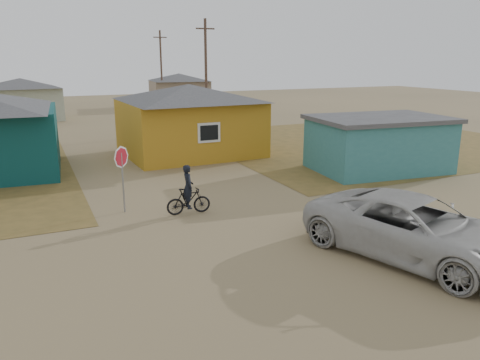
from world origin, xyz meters
The scene contains 11 objects.
ground centered at (0.00, 0.00, 0.00)m, with size 120.00×120.00×0.00m, color #8B7550.
grass_ne centered at (14.00, 13.00, 0.01)m, with size 20.00×18.00×0.00m, color brown.
house_yellow centered at (2.50, 14.00, 2.00)m, with size 7.72×6.76×3.90m.
shed_turquoise centered at (9.50, 6.50, 1.31)m, with size 6.71×4.93×2.60m.
house_pale_west centered at (-6.00, 34.00, 1.86)m, with size 7.04×6.15×3.60m.
house_beige_east centered at (10.00, 40.00, 1.86)m, with size 6.95×6.05×3.60m.
utility_pole_near centered at (6.50, 22.00, 4.14)m, with size 1.40×0.20×8.00m.
utility_pole_far centered at (7.50, 38.00, 4.14)m, with size 1.40×0.20×8.00m.
stop_sign centered at (-2.94, 5.13, 1.76)m, with size 0.74×0.31×2.38m.
cyclist centered at (-0.93, 4.00, 0.64)m, with size 1.59×0.59×1.76m.
vehicle centered at (3.49, -2.06, 0.84)m, with size 2.79×6.06×1.68m, color #B3B3AF.
Camera 1 is at (-5.73, -10.90, 5.32)m, focal length 35.00 mm.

